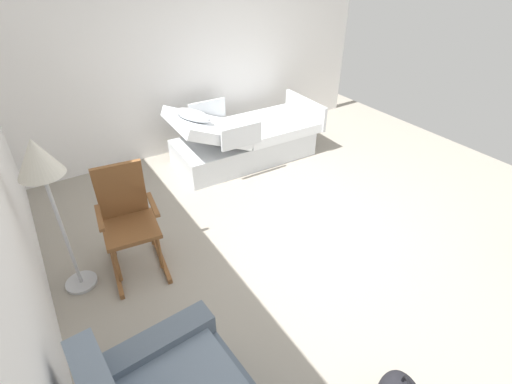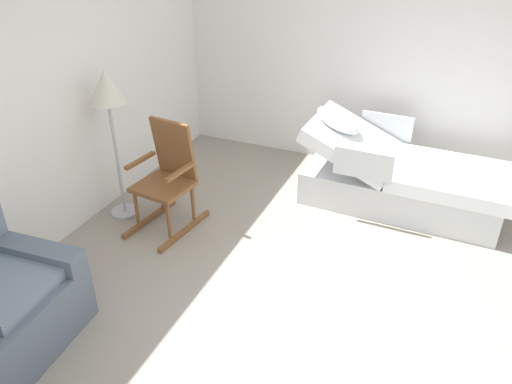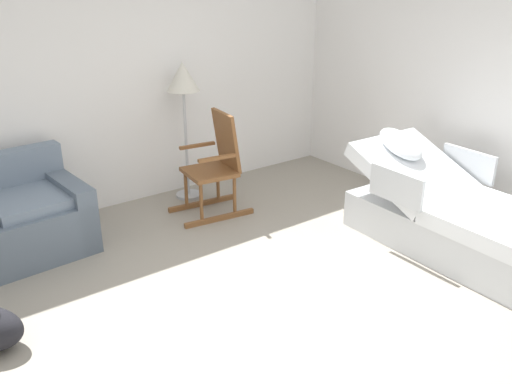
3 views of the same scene
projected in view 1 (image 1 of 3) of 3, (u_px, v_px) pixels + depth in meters
name	position (u px, v px, depth m)	size (l,w,h in m)	color
ground_plane	(316.00, 230.00, 4.18)	(6.56, 6.56, 0.00)	gray
side_wall	(201.00, 53.00, 5.31)	(0.10, 5.40, 2.70)	white
hospital_bed	(244.00, 140.00, 5.39)	(1.06, 2.12, 0.97)	silver
rocking_chair	(128.00, 220.00, 3.51)	(0.81, 0.56, 1.05)	brown
floor_lamp	(41.00, 169.00, 2.85)	(0.34, 0.34, 1.48)	#B2B5BA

